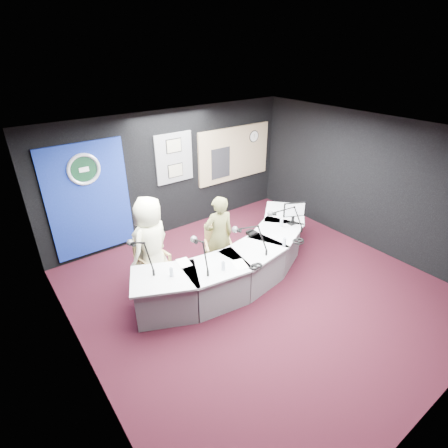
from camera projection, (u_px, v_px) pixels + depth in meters
ground at (259, 290)px, 6.38m from camera, size 6.00×6.00×0.00m
ceiling at (268, 137)px, 5.07m from camera, size 6.00×6.00×0.02m
wall_back at (173, 173)px, 7.85m from camera, size 6.00×0.02×2.80m
wall_left at (76, 293)px, 4.13m from camera, size 0.02×6.00×2.80m
wall_right at (369, 183)px, 7.32m from camera, size 0.02×6.00×2.80m
broadcast_desk at (238, 261)px, 6.56m from camera, size 4.50×1.90×0.75m
backdrop_panel at (89, 200)px, 6.89m from camera, size 1.60×0.05×2.30m
agency_seal at (84, 169)px, 6.56m from camera, size 0.63×0.07×0.63m
seal_center at (84, 169)px, 6.56m from camera, size 0.48×0.01×0.48m
pinboard at (174, 158)px, 7.69m from camera, size 0.90×0.04×1.10m
framed_photo_upper at (174, 146)px, 7.54m from camera, size 0.34×0.02×0.27m
framed_photo_lower at (176, 171)px, 7.80m from camera, size 0.34×0.02×0.27m
booth_window_frame at (234, 154)px, 8.69m from camera, size 2.12×0.06×1.32m
booth_glow at (235, 154)px, 8.68m from camera, size 2.00×0.02×1.20m
equipment_rack at (221, 163)px, 8.50m from camera, size 0.55×0.02×0.75m
wall_clock at (254, 136)px, 8.82m from camera, size 0.28×0.01×0.28m
armchair_left at (153, 265)px, 6.33m from camera, size 0.58×0.58×0.89m
armchair_right at (219, 253)px, 6.68m from camera, size 0.67×0.67×0.88m
draped_jacket at (147, 250)px, 6.43m from camera, size 0.51×0.18×0.70m
person_man at (151, 244)px, 6.12m from camera, size 1.02×0.88×1.76m
person_woman at (219, 236)px, 6.51m from camera, size 0.65×0.49×1.61m
computer_monitor at (294, 209)px, 6.94m from camera, size 0.37×0.20×0.28m
desk_phone at (252, 233)px, 6.69m from camera, size 0.19×0.16×0.05m
headphones_near at (298, 241)px, 6.44m from camera, size 0.23×0.23×0.04m
headphones_far at (256, 266)px, 5.72m from camera, size 0.21×0.21×0.03m
paper_stack at (184, 263)px, 5.84m from camera, size 0.25×0.32×0.00m
notepad at (240, 264)px, 5.79m from camera, size 0.28×0.34×0.00m
boom_mic_a at (141, 252)px, 5.59m from camera, size 0.20×0.73×0.60m
boom_mic_b at (200, 250)px, 5.63m from camera, size 0.26×0.72×0.60m
boom_mic_c at (251, 236)px, 6.05m from camera, size 0.37×0.69×0.60m
boom_mic_d at (286, 217)px, 6.69m from camera, size 0.54×0.58×0.60m
water_bottles at (240, 249)px, 6.06m from camera, size 2.63×0.62×0.18m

